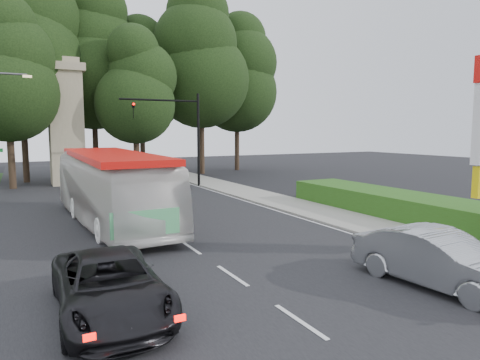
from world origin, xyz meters
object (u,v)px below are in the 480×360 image
suv_charcoal (110,285)px  monument (66,121)px  sedan_silver (439,259)px  traffic_signal_mast (182,126)px  transit_bus (112,189)px

suv_charcoal → monument: bearing=87.6°
monument → sedan_silver: monument is taller
monument → sedan_silver: size_ratio=2.06×
sedan_silver → suv_charcoal: (-8.49, 2.40, -0.09)m
traffic_signal_mast → sedan_silver: (-0.96, -23.44, -3.87)m
sedan_silver → suv_charcoal: size_ratio=0.95×
traffic_signal_mast → suv_charcoal: (-9.45, -21.04, -3.96)m
monument → sedan_silver: bearing=-77.1°
traffic_signal_mast → sedan_silver: 23.78m
monument → suv_charcoal: 27.46m
transit_bus → suv_charcoal: size_ratio=2.35×
monument → traffic_signal_mast: bearing=-38.0°
monument → sedan_silver: 30.51m
monument → suv_charcoal: (-1.77, -27.05, -4.39)m
traffic_signal_mast → suv_charcoal: bearing=-114.2°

